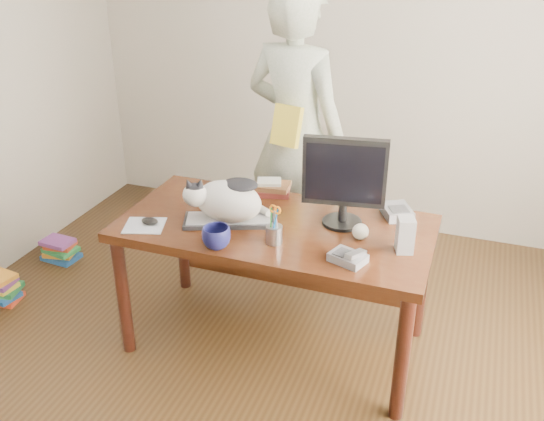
{
  "coord_description": "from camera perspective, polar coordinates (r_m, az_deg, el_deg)",
  "views": [
    {
      "loc": [
        0.92,
        -2.01,
        2.19
      ],
      "look_at": [
        0.0,
        0.55,
        0.85
      ],
      "focal_mm": 40.0,
      "sensor_mm": 36.0,
      "label": 1
    }
  ],
  "objects": [
    {
      "name": "desk",
      "position": [
        3.25,
        0.77,
        -2.98
      ],
      "size": [
        1.6,
        0.8,
        0.75
      ],
      "color": "black",
      "rests_on": "ground"
    },
    {
      "name": "book_stack",
      "position": [
        3.44,
        -0.07,
        2.14
      ],
      "size": [
        0.24,
        0.2,
        0.08
      ],
      "rotation": [
        0.0,
        0.0,
        0.2
      ],
      "color": "#501915",
      "rests_on": "desk"
    },
    {
      "name": "phone",
      "position": [
        2.8,
        7.22,
        -4.38
      ],
      "size": [
        0.19,
        0.16,
        0.07
      ],
      "rotation": [
        0.0,
        0.0,
        -0.35
      ],
      "color": "slate",
      "rests_on": "desk"
    },
    {
      "name": "mouse",
      "position": [
        3.16,
        -11.44,
        -0.98
      ],
      "size": [
        0.1,
        0.08,
        0.04
      ],
      "rotation": [
        0.0,
        0.0,
        0.31
      ],
      "color": "black",
      "rests_on": "mousepad"
    },
    {
      "name": "coffee_mug",
      "position": [
        2.89,
        -5.26,
        -2.54
      ],
      "size": [
        0.19,
        0.19,
        0.11
      ],
      "primitive_type": "imported",
      "rotation": [
        0.0,
        0.0,
        0.99
      ],
      "color": "#0D0E34",
      "rests_on": "desk"
    },
    {
      "name": "speaker",
      "position": [
        2.9,
        12.43,
        -2.26
      ],
      "size": [
        0.1,
        0.11,
        0.17
      ],
      "rotation": [
        0.0,
        0.0,
        0.31
      ],
      "color": "gray",
      "rests_on": "desk"
    },
    {
      "name": "mousepad",
      "position": [
        3.16,
        -11.9,
        -1.39
      ],
      "size": [
        0.24,
        0.23,
        0.0
      ],
      "rotation": [
        0.0,
        0.0,
        0.31
      ],
      "color": "silver",
      "rests_on": "desk"
    },
    {
      "name": "person",
      "position": [
        3.83,
        2.19,
        7.12
      ],
      "size": [
        0.77,
        0.6,
        1.87
      ],
      "primitive_type": "imported",
      "rotation": [
        0.0,
        0.0,
        2.9
      ],
      "color": "white",
      "rests_on": "ground"
    },
    {
      "name": "room",
      "position": [
        2.36,
        -4.55,
        5.36
      ],
      "size": [
        4.5,
        4.5,
        4.5
      ],
      "color": "black",
      "rests_on": "ground"
    },
    {
      "name": "held_book",
      "position": [
        3.64,
        1.4,
        7.97
      ],
      "size": [
        0.2,
        0.15,
        0.25
      ],
      "rotation": [
        0.0,
        0.0,
        -0.25
      ],
      "color": "gold",
      "rests_on": "person"
    },
    {
      "name": "book_pile_a",
      "position": [
        4.16,
        -24.24,
        -6.68
      ],
      "size": [
        0.27,
        0.22,
        0.18
      ],
      "color": "#B33419",
      "rests_on": "ground"
    },
    {
      "name": "calculator",
      "position": [
        3.25,
        11.66,
        -0.09
      ],
      "size": [
        0.2,
        0.22,
        0.06
      ],
      "rotation": [
        0.0,
        0.0,
        0.48
      ],
      "color": "slate",
      "rests_on": "desk"
    },
    {
      "name": "pen_cup",
      "position": [
        2.92,
        0.21,
        -2.07
      ],
      "size": [
        0.1,
        0.1,
        0.2
      ],
      "rotation": [
        0.0,
        0.0,
        -0.33
      ],
      "color": "gray",
      "rests_on": "desk"
    },
    {
      "name": "book_pile_b",
      "position": [
        4.49,
        -19.31,
        -3.5
      ],
      "size": [
        0.26,
        0.2,
        0.15
      ],
      "color": "navy",
      "rests_on": "ground"
    },
    {
      "name": "monitor",
      "position": [
        3.01,
        6.82,
        3.12
      ],
      "size": [
        0.42,
        0.23,
        0.47
      ],
      "rotation": [
        0.0,
        0.0,
        0.15
      ],
      "color": "black",
      "rests_on": "desk"
    },
    {
      "name": "keyboard",
      "position": [
        3.13,
        -4.05,
        -0.89
      ],
      "size": [
        0.5,
        0.33,
        0.03
      ],
      "rotation": [
        0.0,
        0.0,
        0.37
      ],
      "color": "black",
      "rests_on": "desk"
    },
    {
      "name": "baseball",
      "position": [
        2.99,
        8.33,
        -1.97
      ],
      "size": [
        0.08,
        0.08,
        0.08
      ],
      "rotation": [
        0.0,
        0.0,
        -0.1
      ],
      "color": "#EFE9CF",
      "rests_on": "desk"
    },
    {
      "name": "cat",
      "position": [
        3.08,
        -4.39,
        1.05
      ],
      "size": [
        0.44,
        0.33,
        0.26
      ],
      "rotation": [
        0.0,
        0.0,
        0.37
      ],
      "color": "silver",
      "rests_on": "keyboard"
    }
  ]
}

